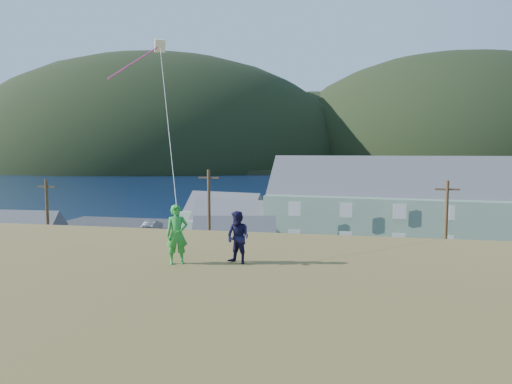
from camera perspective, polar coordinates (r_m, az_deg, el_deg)
ground at (r=33.37m, az=0.84°, el=-13.41°), size 900.00×900.00×0.00m
grass_strip at (r=31.50m, az=0.15°, el=-14.45°), size 110.00×8.00×0.10m
waterfront_lot at (r=49.59m, az=4.50°, el=-7.18°), size 72.00×36.00×0.12m
wharf at (r=72.79m, az=2.02°, el=-2.91°), size 26.00×14.00×0.90m
far_shore at (r=361.28m, az=10.58°, el=3.49°), size 900.00×320.00×2.00m
far_hills at (r=312.02m, az=16.98°, el=3.30°), size 760.00×265.00×143.00m
lodge at (r=50.73m, az=21.42°, el=-1.94°), size 35.46×13.23×12.19m
shed_teal at (r=48.35m, az=-27.68°, el=-5.39°), size 8.02×5.82×6.07m
shed_palegreen_near at (r=50.40m, az=-3.31°, el=-4.26°), size 9.54×6.83×6.34m
shed_white at (r=40.30m, az=-2.73°, el=-6.84°), size 8.10×6.12×5.84m
shed_palegreen_far at (r=57.79m, az=-4.19°, el=-2.94°), size 10.79×7.65×6.57m
utility_poles at (r=34.39m, az=-4.00°, el=-5.22°), size 30.74×0.24×9.12m
parked_cars at (r=55.27m, az=-4.22°, el=-5.05°), size 27.16×12.73×1.58m
kite_flyer_green at (r=13.99m, az=-9.86°, el=-5.25°), size 0.78×0.68×1.79m
kite_flyer_navy at (r=13.85m, az=-2.26°, el=-5.70°), size 0.95×0.87×1.59m
kite_rig at (r=21.60m, az=-12.35°, el=16.96°), size 2.32×3.74×9.93m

